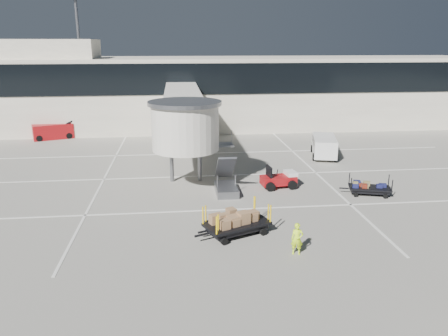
{
  "coord_description": "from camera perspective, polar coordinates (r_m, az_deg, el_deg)",
  "views": [
    {
      "loc": [
        -4.53,
        -22.3,
        9.64
      ],
      "look_at": [
        -1.65,
        4.11,
        2.0
      ],
      "focal_mm": 35.0,
      "sensor_mm": 36.0,
      "label": 1
    }
  ],
  "objects": [
    {
      "name": "baggage_tug",
      "position": [
        30.31,
        7.22,
        -1.49
      ],
      "size": [
        2.54,
        1.8,
        1.58
      ],
      "rotation": [
        0.0,
        0.0,
        0.13
      ],
      "color": "maroon",
      "rests_on": "ground"
    },
    {
      "name": "ground",
      "position": [
        24.71,
        4.89,
        -6.98
      ],
      "size": [
        140.0,
        140.0,
        0.0
      ],
      "primitive_type": "plane",
      "color": "#9E9A8D",
      "rests_on": "ground"
    },
    {
      "name": "box_cart_near",
      "position": [
        22.92,
        1.8,
        -7.13
      ],
      "size": [
        4.09,
        2.81,
        1.6
      ],
      "rotation": [
        0.0,
        0.0,
        0.4
      ],
      "color": "black",
      "rests_on": "ground"
    },
    {
      "name": "lane_markings",
      "position": [
        33.29,
        0.71,
        -0.77
      ],
      "size": [
        40.0,
        30.0,
        0.02
      ],
      "color": "silver",
      "rests_on": "ground"
    },
    {
      "name": "suitcase_cart",
      "position": [
        30.24,
        18.51,
        -2.48
      ],
      "size": [
        3.31,
        1.99,
        1.27
      ],
      "rotation": [
        0.0,
        0.0,
        -0.28
      ],
      "color": "black",
      "rests_on": "ground"
    },
    {
      "name": "terminal",
      "position": [
        52.7,
        -1.66,
        10.01
      ],
      "size": [
        64.0,
        12.11,
        15.2
      ],
      "color": "silver",
      "rests_on": "ground"
    },
    {
      "name": "ground_worker",
      "position": [
        21.03,
        9.52,
        -9.12
      ],
      "size": [
        0.63,
        0.47,
        1.56
      ],
      "primitive_type": "imported",
      "rotation": [
        0.0,
        0.0,
        -0.2
      ],
      "color": "#CEFF1A",
      "rests_on": "ground"
    },
    {
      "name": "box_cart_far",
      "position": [
        23.16,
        1.8,
        -7.0
      ],
      "size": [
        3.86,
        2.61,
        1.5
      ],
      "rotation": [
        0.0,
        0.0,
        0.39
      ],
      "color": "black",
      "rests_on": "ground"
    },
    {
      "name": "minivan",
      "position": [
        39.29,
        12.93,
        3.0
      ],
      "size": [
        2.95,
        4.93,
        1.75
      ],
      "rotation": [
        0.0,
        0.0,
        -0.25
      ],
      "color": "white",
      "rests_on": "ground"
    },
    {
      "name": "jet_bridge",
      "position": [
        34.98,
        -5.27,
        7.17
      ],
      "size": [
        5.7,
        20.4,
        6.03
      ],
      "color": "silver",
      "rests_on": "ground"
    },
    {
      "name": "belt_loader",
      "position": [
        48.86,
        -21.38,
        4.48
      ],
      "size": [
        4.5,
        2.95,
        2.04
      ],
      "rotation": [
        0.0,
        0.0,
        0.36
      ],
      "color": "maroon",
      "rests_on": "ground"
    }
  ]
}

